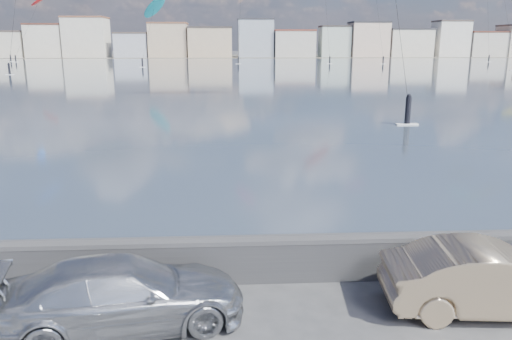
# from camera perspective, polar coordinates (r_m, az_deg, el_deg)

# --- Properties ---
(bay_water) EXTENTS (500.00, 177.00, 0.00)m
(bay_water) POSITION_cam_1_polar(r_m,az_deg,el_deg) (99.00, -3.47, 11.30)
(bay_water) COLOR #2A3C4F
(bay_water) RESTS_ON ground
(far_shore_strip) EXTENTS (500.00, 60.00, 0.00)m
(far_shore_strip) POSITION_cam_1_polar(r_m,az_deg,el_deg) (207.43, -3.37, 12.84)
(far_shore_strip) COLOR #4C473D
(far_shore_strip) RESTS_ON ground
(seawall) EXTENTS (400.00, 0.36, 1.08)m
(seawall) POSITION_cam_1_polar(r_m,az_deg,el_deg) (11.04, -4.89, -9.93)
(seawall) COLOR #28282B
(seawall) RESTS_ON ground
(far_buildings) EXTENTS (240.79, 13.26, 14.60)m
(far_buildings) POSITION_cam_1_polar(r_m,az_deg,el_deg) (193.37, -3.01, 14.53)
(far_buildings) COLOR beige
(far_buildings) RESTS_ON ground
(car_silver) EXTENTS (4.73, 2.66, 1.29)m
(car_silver) POSITION_cam_1_polar(r_m,az_deg,el_deg) (9.71, -15.03, -13.51)
(car_silver) COLOR #AEB1B6
(car_silver) RESTS_ON ground
(car_champagne) EXTENTS (4.22, 1.77, 1.36)m
(car_champagne) POSITION_cam_1_polar(r_m,az_deg,el_deg) (10.86, 25.40, -11.21)
(car_champagne) COLOR tan
(car_champagne) RESTS_ON ground
(kitesurfer_7) EXTENTS (7.79, 15.23, 16.32)m
(kitesurfer_7) POSITION_cam_1_polar(r_m,az_deg,el_deg) (124.86, -11.56, 17.69)
(kitesurfer_7) COLOR #19BFBF
(kitesurfer_7) RESTS_ON ground
(kitesurfer_12) EXTENTS (8.19, 17.24, 19.49)m
(kitesurfer_12) POSITION_cam_1_polar(r_m,az_deg,el_deg) (169.90, -23.60, 17.23)
(kitesurfer_12) COLOR red
(kitesurfer_12) RESTS_ON ground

